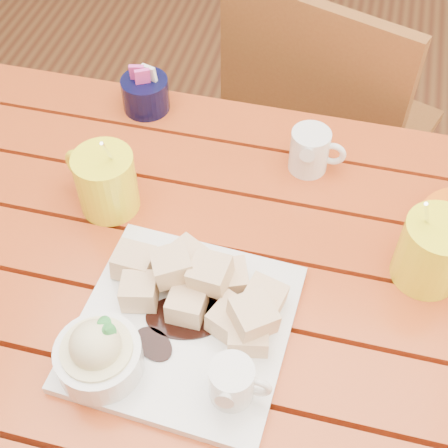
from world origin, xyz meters
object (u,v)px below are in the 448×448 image
(coffee_mug_right, at_px, (435,252))
(chair_far, at_px, (322,130))
(table, at_px, (186,311))
(dessert_plate, at_px, (170,326))
(coffee_mug_left, at_px, (105,181))

(coffee_mug_right, distance_m, chair_far, 0.68)
(table, relative_size, dessert_plate, 4.06)
(coffee_mug_right, bearing_deg, dessert_plate, -136.61)
(coffee_mug_left, bearing_deg, chair_far, 84.26)
(dessert_plate, bearing_deg, coffee_mug_right, 29.93)
(table, relative_size, chair_far, 1.36)
(dessert_plate, height_order, chair_far, chair_far)
(coffee_mug_left, distance_m, coffee_mug_right, 0.50)
(dessert_plate, height_order, coffee_mug_right, coffee_mug_right)
(table, height_order, chair_far, chair_far)
(table, bearing_deg, dessert_plate, -81.23)
(coffee_mug_left, bearing_deg, dessert_plate, -28.57)
(coffee_mug_left, bearing_deg, table, -10.87)
(table, xyz_separation_m, chair_far, (0.15, 0.64, -0.15))
(table, relative_size, coffee_mug_right, 7.36)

